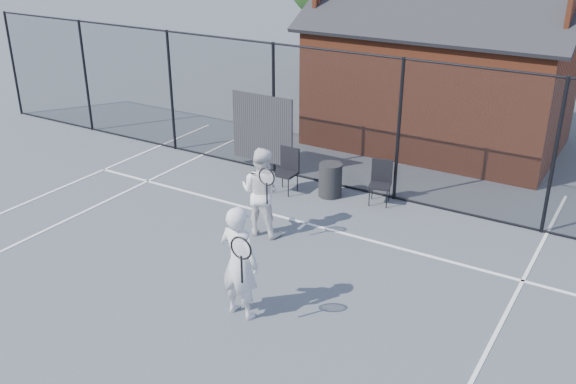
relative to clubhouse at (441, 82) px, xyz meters
The scene contains 9 objects.
ground 9.16m from the clubhouse, 93.18° to the right, with size 80.00×80.00×0.00m, color #4B5256.
court_lines 10.46m from the clubhouse, 92.77° to the right, with size 11.02×18.00×0.01m.
fence 4.09m from the clubhouse, 101.37° to the right, with size 22.04×3.00×3.00m.
clubhouse is the anchor object (origin of this frame).
player_front 9.20m from the clubhouse, 88.88° to the right, with size 0.81×0.61×1.79m.
player_back 6.88m from the clubhouse, 98.56° to the right, with size 0.94×0.71×1.70m.
chair_left 5.29m from the clubhouse, 108.56° to the right, with size 0.46×0.48×0.95m, color black.
chair_right 4.56m from the clubhouse, 85.67° to the right, with size 0.43×0.45×0.90m, color black.
waste_bin 4.79m from the clubhouse, 99.07° to the right, with size 0.50×0.50×0.73m, color black.
Camera 1 is at (5.50, -6.76, 5.58)m, focal length 40.00 mm.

